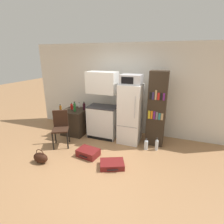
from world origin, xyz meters
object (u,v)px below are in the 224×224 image
kitchen_hutch (103,109)px  bottle_wine_dark (84,106)px  side_table (75,121)px  bottle_clear_short (75,105)px  chair (61,125)px  water_bottle_front (146,145)px  refrigerator (130,114)px  bottle_milk_white (79,105)px  suitcase_small_flat (88,153)px  handbag (41,158)px  suitcase_large_flat (112,164)px  microwave (131,79)px  bookshelf (157,109)px  water_bottle_middle (157,145)px  bottle_green_tall (75,107)px  bottle_amber_beer (61,109)px  bottle_ketchup_red (72,107)px

kitchen_hutch → bottle_wine_dark: bearing=177.4°
side_table → bottle_clear_short: size_ratio=4.48×
chair → water_bottle_front: (2.20, 0.53, -0.43)m
refrigerator → bottle_wine_dark: refrigerator is taller
bottle_milk_white → suitcase_small_flat: size_ratio=0.28×
suitcase_small_flat → bottle_wine_dark: bearing=130.0°
suitcase_small_flat → handbag: (-0.88, -0.62, 0.04)m
bottle_milk_white → chair: size_ratio=0.16×
kitchen_hutch → chair: size_ratio=2.01×
kitchen_hutch → suitcase_large_flat: (0.79, -1.34, -0.80)m
bottle_wine_dark → bottle_milk_white: bearing=146.9°
microwave → bookshelf: bearing=9.4°
handbag → bottle_wine_dark: bearing=84.7°
water_bottle_front → water_bottle_middle: 0.27m
kitchen_hutch → bottle_green_tall: size_ratio=6.57×
bottle_wine_dark → bottle_amber_beer: (-0.56, -0.39, -0.01)m
bottle_milk_white → handbag: 2.08m
bottle_clear_short → suitcase_small_flat: bearing=-49.4°
bookshelf → bottle_milk_white: bookshelf is taller
water_bottle_front → refrigerator: bearing=149.9°
microwave → suitcase_small_flat: microwave is taller
bottle_ketchup_red → water_bottle_middle: size_ratio=0.59×
bottle_clear_short → refrigerator: bearing=-7.1°
side_table → bottle_ketchup_red: (-0.10, 0.02, 0.46)m
bottle_green_tall → chair: bottle_green_tall is taller
microwave → chair: microwave is taller
side_table → handbag: 1.69m
kitchen_hutch → bottle_green_tall: bearing=-166.1°
chair → suitcase_small_flat: size_ratio=1.74×
bottle_green_tall → bottle_amber_beer: size_ratio=1.36×
suitcase_small_flat → bottle_clear_short: bearing=139.0°
bottle_amber_beer → bottle_ketchup_red: bearing=58.5°
water_bottle_front → water_bottle_middle: size_ratio=0.91×
kitchen_hutch → microwave: bearing=-1.9°
chair → water_bottle_front: bearing=-15.2°
kitchen_hutch → water_bottle_front: kitchen_hutch is taller
bottle_green_tall → suitcase_large_flat: bottle_green_tall is taller
bottle_green_tall → bottle_ketchup_red: (-0.19, 0.13, -0.04)m
kitchen_hutch → refrigerator: size_ratio=1.18×
bottle_clear_short → suitcase_small_flat: (1.15, -1.34, -0.74)m
kitchen_hutch → refrigerator: (0.82, -0.03, -0.06)m
refrigerator → water_bottle_middle: size_ratio=4.80×
microwave → suitcase_small_flat: 2.12m
bottle_clear_short → water_bottle_front: 2.56m
bottle_green_tall → microwave: bearing=6.0°
bottle_milk_white → chair: (0.05, -1.07, -0.26)m
bottle_milk_white → bookshelf: bearing=-3.0°
bottle_green_tall → bottle_amber_beer: 0.41m
refrigerator → handbag: size_ratio=4.49×
suitcase_large_flat → water_bottle_front: (0.56, 1.01, 0.07)m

